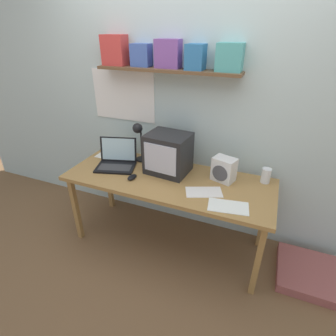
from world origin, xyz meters
TOP-DOWN VIEW (x-y plane):
  - ground_plane at (0.00, 0.00)m, footprint 12.00×12.00m
  - back_wall at (-0.01, 0.43)m, footprint 5.60×0.24m
  - corner_desk at (0.00, 0.00)m, footprint 1.82×0.70m
  - crt_monitor at (-0.05, 0.12)m, footprint 0.39×0.34m
  - laptop at (-0.54, 0.04)m, footprint 0.42×0.37m
  - desk_lamp at (-0.38, 0.19)m, footprint 0.12×0.16m
  - juice_glass at (0.79, 0.25)m, footprint 0.08×0.08m
  - space_heater at (0.45, 0.15)m, footprint 0.22×0.18m
  - computer_mouse at (-0.28, -0.13)m, footprint 0.08×0.11m
  - printed_handout at (0.35, -0.10)m, footprint 0.33×0.25m
  - loose_paper_near_laptop at (-0.75, 0.18)m, footprint 0.22×0.16m
  - open_notebook at (0.57, -0.22)m, footprint 0.32×0.21m
  - floor_cushion at (1.29, 0.05)m, footprint 0.52×0.52m

SIDE VIEW (x-z plane):
  - ground_plane at x=0.00m, z-range 0.00..0.00m
  - floor_cushion at x=1.29m, z-range 0.00..0.08m
  - corner_desk at x=0.00m, z-range 0.31..1.04m
  - printed_handout at x=0.35m, z-range 0.73..0.74m
  - loose_paper_near_laptop at x=-0.75m, z-range 0.73..0.74m
  - open_notebook at x=0.57m, z-range 0.73..0.74m
  - computer_mouse at x=-0.28m, z-range 0.73..0.76m
  - juice_glass at x=0.79m, z-range 0.73..0.86m
  - laptop at x=-0.54m, z-range 0.67..0.92m
  - space_heater at x=0.45m, z-range 0.73..0.94m
  - crt_monitor at x=-0.05m, z-range 0.73..1.09m
  - desk_lamp at x=-0.38m, z-range 0.81..1.20m
  - back_wall at x=-0.01m, z-range 0.01..2.61m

